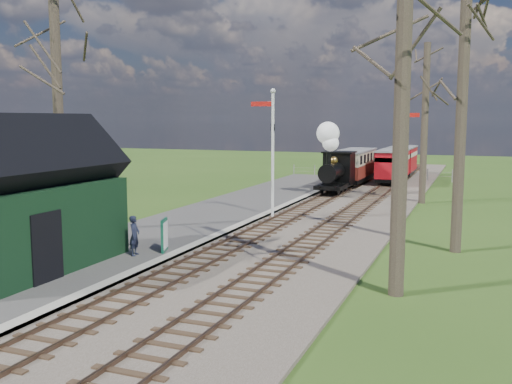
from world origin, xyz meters
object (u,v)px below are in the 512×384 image
(station_shed, at_px, (29,202))
(semaphore_far, at_px, (399,146))
(red_carriage_a, at_px, (393,165))
(bench, at_px, (84,249))
(coach, at_px, (354,164))
(red_carriage_b, at_px, (402,160))
(semaphore_near, at_px, (271,144))
(person, at_px, (135,236))
(locomotive, at_px, (334,163))
(sign_board, at_px, (165,235))

(station_shed, relative_size, semaphore_far, 1.10)
(red_carriage_a, xyz_separation_m, bench, (-5.91, -27.39, -0.81))
(coach, bearing_deg, semaphore_far, -65.54)
(station_shed, relative_size, red_carriage_b, 1.30)
(coach, height_order, red_carriage_a, coach)
(semaphore_near, bearing_deg, person, -99.14)
(station_shed, distance_m, semaphore_near, 12.58)
(locomotive, xyz_separation_m, sign_board, (-1.63, -18.06, -1.27))
(semaphore_near, height_order, red_carriage_b, semaphore_near)
(station_shed, height_order, locomotive, station_shed)
(sign_board, bearing_deg, station_shed, -127.24)
(station_shed, height_order, person, station_shed)
(station_shed, distance_m, red_carriage_b, 34.82)
(red_carriage_b, height_order, bench, red_carriage_b)
(semaphore_far, bearing_deg, station_shed, -115.72)
(station_shed, bearing_deg, red_carriage_a, 76.45)
(semaphore_near, relative_size, red_carriage_a, 1.29)
(bench, bearing_deg, coach, 82.86)
(station_shed, height_order, red_carriage_b, station_shed)
(locomotive, distance_m, person, 19.12)
(semaphore_near, distance_m, red_carriage_b, 22.48)
(red_carriage_a, height_order, red_carriage_b, same)
(station_shed, bearing_deg, red_carriage_b, 78.57)
(station_shed, distance_m, person, 3.58)
(station_shed, bearing_deg, sign_board, 52.76)
(semaphore_far, height_order, red_carriage_a, semaphore_far)
(sign_board, bearing_deg, coach, 86.11)
(station_shed, height_order, coach, station_shed)
(red_carriage_b, bearing_deg, semaphore_far, -83.72)
(semaphore_far, bearing_deg, bench, -114.60)
(semaphore_near, bearing_deg, locomotive, 85.47)
(semaphore_near, distance_m, sign_board, 9.02)
(coach, relative_size, person, 5.21)
(sign_board, xyz_separation_m, person, (-0.64, -0.88, 0.11))
(station_shed, relative_size, sign_board, 5.51)
(locomotive, distance_m, red_carriage_a, 7.55)
(station_shed, distance_m, red_carriage_a, 29.45)
(semaphore_far, xyz_separation_m, red_carriage_b, (-1.77, 16.11, -1.92))
(semaphore_near, height_order, locomotive, semaphore_near)
(station_shed, xyz_separation_m, bench, (0.99, 1.23, -1.65))
(station_shed, xyz_separation_m, locomotive, (4.29, 21.55, -0.22))
(semaphore_far, distance_m, person, 16.95)
(red_carriage_b, distance_m, person, 31.89)
(red_carriage_b, xyz_separation_m, sign_board, (-4.24, -30.62, -0.66))
(semaphore_far, relative_size, bench, 3.49)
(semaphore_far, relative_size, coach, 0.81)
(coach, xyz_separation_m, sign_board, (-1.64, -24.12, -0.73))
(coach, xyz_separation_m, person, (-2.28, -25.01, -0.62))
(sign_board, xyz_separation_m, bench, (-1.67, -2.27, -0.15))
(red_carriage_b, bearing_deg, sign_board, -97.89)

